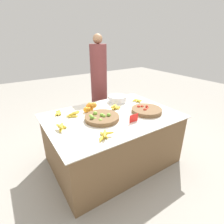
# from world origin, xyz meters

# --- Properties ---
(ground_plane) EXTENTS (12.00, 12.00, 0.00)m
(ground_plane) POSITION_xyz_m (0.00, 0.00, 0.00)
(ground_plane) COLOR #A39E93
(market_table) EXTENTS (1.71, 1.20, 0.72)m
(market_table) POSITION_xyz_m (0.00, 0.00, 0.36)
(market_table) COLOR brown
(market_table) RESTS_ON ground_plane
(lime_bowl) EXTENTS (0.44, 0.44, 0.09)m
(lime_bowl) POSITION_xyz_m (-0.18, -0.03, 0.75)
(lime_bowl) COLOR brown
(lime_bowl) RESTS_ON market_table
(tomato_basket) EXTENTS (0.42, 0.42, 0.09)m
(tomato_basket) POSITION_xyz_m (0.46, -0.17, 0.75)
(tomato_basket) COLOR brown
(tomato_basket) RESTS_ON market_table
(orange_pile) EXTENTS (0.18, 0.21, 0.14)m
(orange_pile) POSITION_xyz_m (-0.18, 0.30, 0.78)
(orange_pile) COLOR orange
(orange_pile) RESTS_ON market_table
(metal_bowl) EXTENTS (0.29, 0.29, 0.10)m
(metal_bowl) POSITION_xyz_m (0.36, 0.40, 0.77)
(metal_bowl) COLOR silver
(metal_bowl) RESTS_ON market_table
(price_sign) EXTENTS (0.13, 0.01, 0.10)m
(price_sign) POSITION_xyz_m (0.12, -0.30, 0.77)
(price_sign) COLOR red
(price_sign) RESTS_ON market_table
(banana_bunch_middle_left) EXTENTS (0.19, 0.15, 0.06)m
(banana_bunch_middle_left) POSITION_xyz_m (0.17, 0.17, 0.75)
(banana_bunch_middle_left) COLOR gold
(banana_bunch_middle_left) RESTS_ON market_table
(banana_bunch_middle_right) EXTENTS (0.13, 0.19, 0.06)m
(banana_bunch_middle_right) POSITION_xyz_m (-0.68, 0.01, 0.75)
(banana_bunch_middle_right) COLOR gold
(banana_bunch_middle_right) RESTS_ON market_table
(banana_bunch_front_right) EXTENTS (0.17, 0.18, 0.04)m
(banana_bunch_front_right) POSITION_xyz_m (0.63, 0.23, 0.74)
(banana_bunch_front_right) COLOR gold
(banana_bunch_front_right) RESTS_ON market_table
(banana_bunch_front_center) EXTENTS (0.13, 0.20, 0.04)m
(banana_bunch_front_center) POSITION_xyz_m (-0.58, 0.44, 0.74)
(banana_bunch_front_center) COLOR gold
(banana_bunch_front_center) RESTS_ON market_table
(banana_bunch_front_left) EXTENTS (0.21, 0.17, 0.06)m
(banana_bunch_front_left) POSITION_xyz_m (-0.36, -0.41, 0.75)
(banana_bunch_front_left) COLOR gold
(banana_bunch_front_left) RESTS_ON market_table
(banana_bunch_back_center) EXTENTS (0.20, 0.18, 0.06)m
(banana_bunch_back_center) POSITION_xyz_m (-0.43, 0.26, 0.75)
(banana_bunch_back_center) COLOR gold
(banana_bunch_back_center) RESTS_ON market_table
(vendor_person) EXTENTS (0.29, 0.29, 1.73)m
(vendor_person) POSITION_xyz_m (0.37, 0.99, 0.81)
(vendor_person) COLOR brown
(vendor_person) RESTS_ON ground_plane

